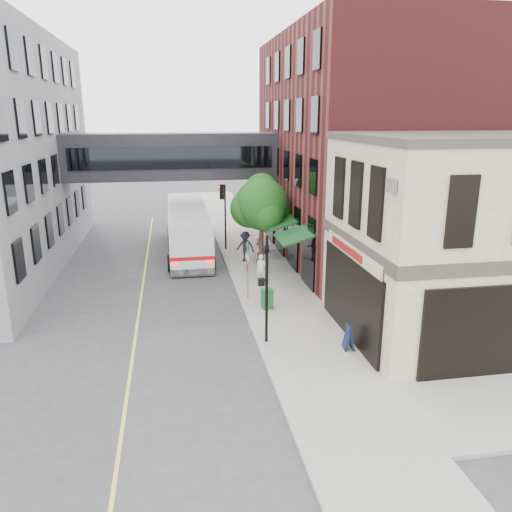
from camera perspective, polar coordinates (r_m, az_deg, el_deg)
name	(u,v)px	position (r m, az deg, el deg)	size (l,w,h in m)	color
ground	(266,368)	(19.17, 1.14, -12.73)	(120.00, 120.00, 0.00)	#38383A
sidewalk_main	(256,261)	(32.28, -0.04, -0.54)	(4.00, 60.00, 0.15)	gray
corner_building	(467,237)	(22.73, 23.01, 1.96)	(10.19, 8.12, 8.45)	tan
brick_building	(373,149)	(34.25, 13.22, 11.77)	(13.76, 18.00, 14.00)	#541A1A
skyway_bridge	(172,156)	(34.63, -9.54, 11.19)	(14.00, 3.18, 3.00)	black
traffic_signal_near	(266,276)	(19.86, 1.15, -2.31)	(0.44, 0.22, 4.60)	black
traffic_signal_far	(223,204)	(34.21, -3.79, 5.98)	(0.53, 0.28, 4.50)	black
street_sign_pole	(247,265)	(24.88, -0.98, -1.08)	(0.08, 0.75, 3.00)	gray
street_tree	(261,204)	(30.69, 0.56, 5.96)	(3.80, 3.20, 5.60)	#382619
lane_marking	(142,288)	(28.12, -12.86, -3.60)	(0.12, 40.00, 0.01)	#D8CC4C
bus	(188,227)	(34.54, -7.78, 3.33)	(2.89, 11.85, 3.19)	silver
pedestrian_a	(261,269)	(27.73, 0.60, -1.44)	(0.57, 0.38, 1.57)	silver
pedestrian_b	(260,250)	(31.39, 0.46, 0.68)	(0.79, 0.62, 1.63)	#F2A29C
pedestrian_c	(245,246)	(31.68, -1.23, 1.10)	(1.25, 0.72, 1.94)	black
newspaper_box	(267,299)	(24.09, 1.29, -4.89)	(0.49, 0.44, 0.99)	#135622
sandwich_board	(349,337)	(20.43, 10.53, -9.11)	(0.36, 0.55, 0.99)	black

